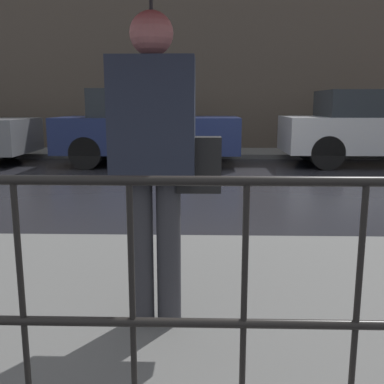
# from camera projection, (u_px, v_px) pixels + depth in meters

# --- Properties ---
(ground_plane) EXTENTS (80.00, 80.00, 0.00)m
(ground_plane) POSITION_uv_depth(u_px,v_px,m) (237.00, 184.00, 7.75)
(ground_plane) COLOR black
(sidewalk_near) EXTENTS (28.00, 2.86, 0.11)m
(sidewalk_near) POSITION_uv_depth(u_px,v_px,m) (290.00, 308.00, 2.91)
(sidewalk_near) COLOR #60605E
(sidewalk_near) RESTS_ON ground_plane
(sidewalk_far) EXTENTS (28.00, 1.76, 0.11)m
(sidewalk_far) POSITION_uv_depth(u_px,v_px,m) (225.00, 153.00, 12.03)
(sidewalk_far) COLOR #60605E
(sidewalk_far) RESTS_ON ground_plane
(lane_marking) EXTENTS (25.20, 0.12, 0.01)m
(lane_marking) POSITION_uv_depth(u_px,v_px,m) (237.00, 183.00, 7.75)
(lane_marking) COLOR gold
(lane_marking) RESTS_ON ground_plane
(building_storefront) EXTENTS (28.00, 0.30, 5.18)m
(building_storefront) POSITION_uv_depth(u_px,v_px,m) (225.00, 59.00, 12.55)
(building_storefront) COLOR #4C4238
(building_storefront) RESTS_ON ground_plane
(railing_foreground) EXTENTS (12.00, 0.04, 1.00)m
(railing_foreground) POSITION_uv_depth(u_px,v_px,m) (359.00, 276.00, 1.62)
(railing_foreground) COLOR black
(railing_foreground) RESTS_ON sidewalk_near
(pedestrian) EXTENTS (1.11, 1.11, 2.14)m
(pedestrian) POSITION_uv_depth(u_px,v_px,m) (152.00, 9.00, 2.29)
(pedestrian) COLOR #333338
(pedestrian) RESTS_ON sidewalk_near
(car_navy) EXTENTS (3.99, 1.92, 1.67)m
(car_navy) POSITION_uv_depth(u_px,v_px,m) (147.00, 127.00, 10.07)
(car_navy) COLOR #19234C
(car_navy) RESTS_ON ground_plane
(car_silver) EXTENTS (4.05, 1.78, 1.64)m
(car_silver) POSITION_uv_depth(u_px,v_px,m) (374.00, 128.00, 9.93)
(car_silver) COLOR #B2B5BA
(car_silver) RESTS_ON ground_plane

